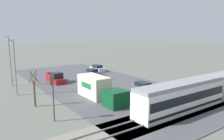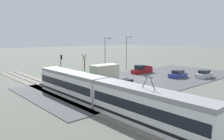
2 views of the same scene
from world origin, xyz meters
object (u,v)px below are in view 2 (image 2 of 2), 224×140
Objects in this scene: traffic_light_pole at (61,63)px; street_lamp_mid_block at (106,52)px; light_rail_tram at (102,93)px; sedan_car_0 at (178,74)px; sedan_car_2 at (204,74)px; street_tree at (85,65)px; sedan_car_1 at (125,85)px; no_parking_sign at (117,64)px; street_lamp_near_crossing at (127,50)px; box_truck at (100,74)px; pickup_truck at (142,70)px.

traffic_light_pole is 0.58× the size of street_lamp_mid_block.
sedan_car_0 is at bearing -78.24° from light_rail_tram.
street_tree is at bearing -139.48° from sedan_car_2.
sedan_car_1 is 20.74m from no_parking_sign.
street_lamp_near_crossing reaches higher than no_parking_sign.
no_parking_sign is (0.51, -10.10, -0.56)m from street_tree.
sedan_car_0 is 0.94× the size of street_tree.
sedan_car_1 is at bearing 90.32° from sedan_car_0.
sedan_car_2 is 29.37m from traffic_light_pole.
box_truck is 2.06× the size of sedan_car_2.
street_lamp_mid_block is at bearing -45.00° from box_truck.
sedan_car_1 is 19.44m from street_lamp_mid_block.
street_tree is (8.08, -2.11, 0.63)m from box_truck.
street_lamp_near_crossing is (20.75, -24.91, 3.20)m from light_rail_tram.
street_lamp_mid_block reaches higher than traffic_light_pole.
sedan_car_2 is 0.52× the size of street_lamp_near_crossing.
no_parking_sign is (21.11, -21.64, -0.20)m from light_rail_tram.
sedan_car_1 is (4.93, -8.70, -1.04)m from light_rail_tram.
street_lamp_near_crossing is (7.12, -2.25, 4.14)m from pickup_truck.
sedan_car_1 is (-8.70, 13.96, -0.10)m from pickup_truck.
pickup_truck is at bearing 9.45° from sedan_car_0.
light_rail_tram is 3.18× the size of street_lamp_near_crossing.
sedan_car_1 is at bearing 149.78° from street_lamp_mid_block.
street_tree is (19.24, 16.44, 1.40)m from sedan_car_2.
street_tree is at bearing -29.26° from light_rail_tram.
street_lamp_near_crossing is at bearing -89.39° from street_tree.
sedan_car_1 is 15.90m from traffic_light_pole.
sedan_car_2 is at bearing -154.07° from street_lamp_mid_block.
box_truck is 2.12× the size of sedan_car_0.
sedan_car_2 is (1.36, -27.99, -1.03)m from light_rail_tram.
street_lamp_mid_block is at bearing -40.54° from light_rail_tram.
no_parking_sign is at bearing -87.10° from street_tree.
box_truck reaches higher than sedan_car_2.
street_lamp_near_crossing reaches higher than light_rail_tram.
street_lamp_mid_block is at bearing -154.07° from sedan_car_2.
sedan_car_1 is at bearing 141.34° from no_parking_sign.
sedan_car_0 is (-8.61, -1.43, -0.11)m from pickup_truck.
no_parking_sign is (0.76, -15.93, -1.59)m from traffic_light_pole.
street_lamp_mid_block is (0.61, 6.65, -0.18)m from street_lamp_near_crossing.
sedan_car_1 is 15.99m from street_tree.
street_tree is (0.25, -5.84, -1.02)m from traffic_light_pole.
street_lamp_mid_block is at bearing 19.63° from sedan_car_0.
sedan_car_1 reaches higher than sedan_car_0.
street_lamp_near_crossing is at bearing -96.43° from no_parking_sign.
sedan_car_0 is at bearing -89.68° from sedan_car_1.
light_rail_tram reaches higher than no_parking_sign.
traffic_light_pole is at bearing 91.18° from street_lamp_near_crossing.
sedan_car_0 is at bearing -129.83° from traffic_light_pole.
street_tree is at bearing 96.39° from street_lamp_mid_block.
traffic_light_pole is at bearing 68.37° from pickup_truck.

